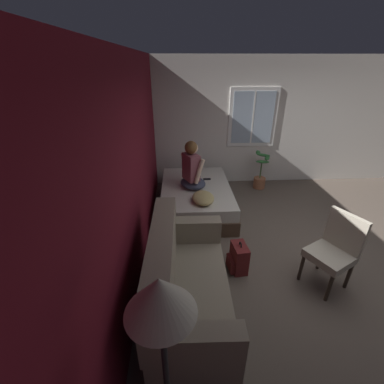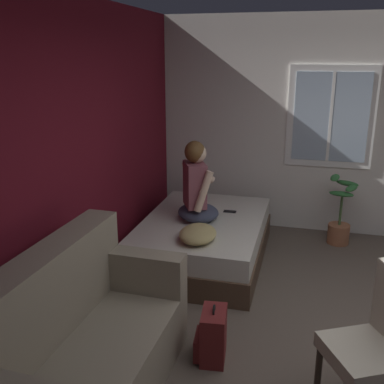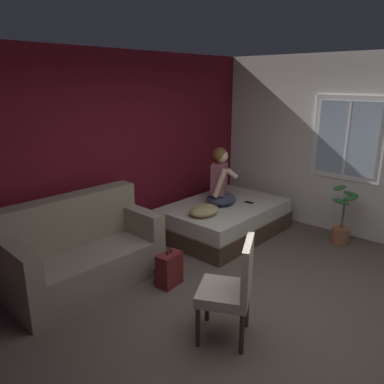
{
  "view_description": "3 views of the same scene",
  "coord_description": "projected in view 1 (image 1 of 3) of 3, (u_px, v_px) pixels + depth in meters",
  "views": [
    {
      "loc": [
        -2.82,
        2.0,
        2.56
      ],
      "look_at": [
        0.63,
        1.82,
        0.8
      ],
      "focal_mm": 24.0,
      "sensor_mm": 36.0,
      "label": 1
    },
    {
      "loc": [
        -3.03,
        0.64,
        2.23
      ],
      "look_at": [
        0.82,
        1.65,
        1.0
      ],
      "focal_mm": 42.0,
      "sensor_mm": 36.0,
      "label": 2
    },
    {
      "loc": [
        -2.89,
        -1.59,
        2.3
      ],
      "look_at": [
        0.62,
        1.59,
        0.89
      ],
      "focal_mm": 35.0,
      "sensor_mm": 36.0,
      "label": 3
    }
  ],
  "objects": [
    {
      "name": "person_seated",
      "position": [
        192.0,
        169.0,
        4.61
      ],
      "size": [
        0.66,
        0.63,
        0.88
      ],
      "color": "#383D51",
      "rests_on": "bed"
    },
    {
      "name": "potted_plant",
      "position": [
        260.0,
        175.0,
        5.71
      ],
      "size": [
        0.39,
        0.37,
        0.85
      ],
      "color": "#995B3D",
      "rests_on": "ground"
    },
    {
      "name": "backpack",
      "position": [
        238.0,
        258.0,
        3.46
      ],
      "size": [
        0.32,
        0.26,
        0.46
      ],
      "color": "maroon",
      "rests_on": "ground"
    },
    {
      "name": "floor_lamp",
      "position": [
        162.0,
        319.0,
        1.27
      ],
      "size": [
        0.36,
        0.36,
        1.7
      ],
      "color": "black",
      "rests_on": "ground"
    },
    {
      "name": "cell_phone",
      "position": [
        207.0,
        179.0,
        5.08
      ],
      "size": [
        0.07,
        0.15,
        0.01
      ],
      "primitive_type": "cube",
      "rotation": [
        0.0,
        0.0,
        0.02
      ],
      "color": "black",
      "rests_on": "bed"
    },
    {
      "name": "throw_pillow",
      "position": [
        203.0,
        198.0,
        4.25
      ],
      "size": [
        0.49,
        0.38,
        0.14
      ],
      "primitive_type": "ellipsoid",
      "rotation": [
        0.0,
        0.0,
        0.04
      ],
      "color": "tan",
      "rests_on": "bed"
    },
    {
      "name": "bed",
      "position": [
        196.0,
        198.0,
        4.91
      ],
      "size": [
        1.92,
        1.31,
        0.48
      ],
      "color": "#4C3828",
      "rests_on": "ground"
    },
    {
      "name": "ground_plane",
      "position": [
        317.0,
        257.0,
        3.77
      ],
      "size": [
        40.0,
        40.0,
        0.0
      ],
      "primitive_type": "plane",
      "color": "brown"
    },
    {
      "name": "side_chair",
      "position": [
        334.0,
        249.0,
        3.12
      ],
      "size": [
        0.62,
        0.62,
        0.98
      ],
      "color": "#382D23",
      "rests_on": "ground"
    },
    {
      "name": "wall_side_with_window",
      "position": [
        269.0,
        123.0,
        5.65
      ],
      "size": [
        0.19,
        6.44,
        2.7
      ],
      "color": "silver",
      "rests_on": "ground"
    },
    {
      "name": "couch",
      "position": [
        184.0,
        287.0,
        2.76
      ],
      "size": [
        1.72,
        0.86,
        1.04
      ],
      "color": "gray",
      "rests_on": "ground"
    },
    {
      "name": "wall_back_accent",
      "position": [
        129.0,
        176.0,
        3.04
      ],
      "size": [
        10.45,
        0.16,
        2.7
      ],
      "primitive_type": "cube",
      "color": "maroon",
      "rests_on": "ground"
    }
  ]
}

